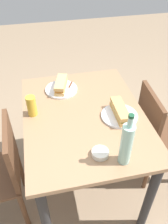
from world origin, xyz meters
The scene contains 13 objects.
ground_plane centered at (0.00, 0.00, 0.00)m, with size 8.00×8.00×0.00m, color #8C755B.
dining_table centered at (0.00, 0.00, 0.64)m, with size 1.04×0.80×0.77m.
chair_far centered at (0.00, 0.59, 0.48)m, with size 0.42×0.42×0.85m.
chair_near centered at (0.12, -0.59, 0.48)m, with size 0.42×0.42×0.85m.
plate_near centered at (-0.31, -0.11, 0.78)m, with size 0.24×0.24×0.01m, color white.
baguette_sandwich_near centered at (-0.31, -0.11, 0.82)m, with size 0.21×0.13×0.07m.
knife_near centered at (-0.30, -0.05, 0.79)m, with size 0.17×0.09×0.01m.
plate_far centered at (0.07, 0.22, 0.78)m, with size 0.24×0.24×0.01m, color white.
baguette_sandwich_far centered at (0.07, 0.22, 0.82)m, with size 0.23×0.08×0.07m.
knife_far centered at (0.06, 0.27, 0.79)m, with size 0.18×0.04×0.01m.
water_bottle centered at (0.42, 0.13, 0.91)m, with size 0.06×0.06×0.33m.
beer_glass centered at (-0.07, -0.33, 0.84)m, with size 0.06×0.06×0.14m, color gold.
olive_bowl centered at (0.35, 0.01, 0.79)m, with size 0.10×0.10×0.03m, color silver.
Camera 1 is at (1.14, -0.25, 1.79)m, focal length 37.46 mm.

